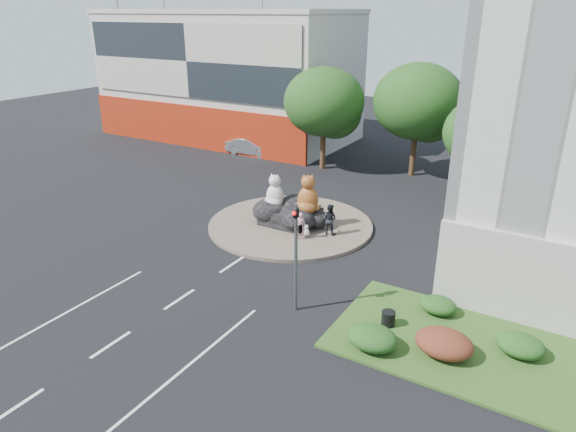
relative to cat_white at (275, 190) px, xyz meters
The scene contains 22 objects.
ground 10.19m from the cat_white, 83.99° to the right, with size 120.00×120.00×0.00m, color black.
roundabout_island 2.32m from the cat_white, ahead, with size 10.00×10.00×0.20m, color brown.
rock_plinth 1.85m from the cat_white, ahead, with size 3.20×2.60×0.90m, color black, non-canonical shape.
shophouse_block 25.07m from the cat_white, 133.27° to the left, with size 25.20×12.30×17.40m.
grass_verge 14.90m from the cat_white, 27.87° to the right, with size 10.00×6.00×0.12m, color #28531B.
tree_left 12.88m from the cat_white, 103.36° to the left, with size 6.46×6.46×8.27m.
tree_mid 15.13m from the cat_white, 73.81° to the left, with size 6.84×6.84×8.76m.
tree_right 14.55m from the cat_white, 45.15° to the left, with size 5.70×5.70×7.30m.
hedge_near_green 13.51m from the cat_white, 41.54° to the right, with size 2.00×1.60×0.90m, color #183A12.
hedge_red 14.90m from the cat_white, 32.20° to the right, with size 2.20×1.76×0.99m, color #481913.
hedge_mid_green 16.43m from the cat_white, 23.04° to the right, with size 1.80×1.44×0.81m, color #183A12.
hedge_back_green 12.73m from the cat_white, 23.83° to the right, with size 1.60×1.28×0.72m, color #183A12.
traffic_light 10.11m from the cat_white, 52.15° to the right, with size 0.44×1.24×5.00m.
street_lamp 14.19m from the cat_white, ahead, with size 2.34×0.22×8.06m.
cat_white is the anchor object (origin of this frame).
cat_tabby 2.18m from the cat_white, ahead, with size 1.45×1.26×2.41m, color #B36025, non-canonical shape.
kitten_calico 1.72m from the cat_white, 135.65° to the right, with size 0.49×0.42×0.81m, color silver, non-canonical shape.
kitten_white 3.39m from the cat_white, 20.76° to the right, with size 0.43×0.37×0.71m, color silver, non-canonical shape.
pedestrian_pink 3.33m from the cat_white, 30.38° to the right, with size 0.58×0.38×1.60m, color pink.
pedestrian_dark 3.94m from the cat_white, ahead, with size 0.89×0.70×1.84m, color black.
parked_car 16.50m from the cat_white, 129.71° to the left, with size 1.65×4.74×1.56m, color #ABADB3.
litter_bin 12.42m from the cat_white, 35.30° to the right, with size 0.57×0.57×0.63m, color black.
Camera 1 is at (14.73, -14.94, 12.35)m, focal length 32.00 mm.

